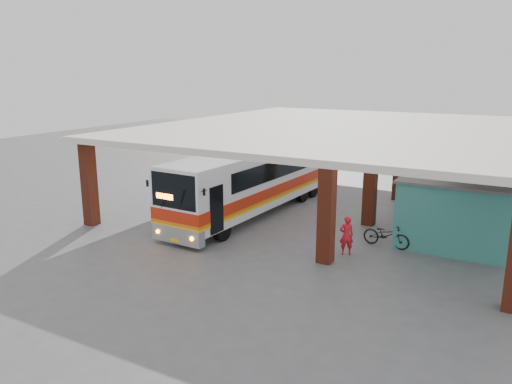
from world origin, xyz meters
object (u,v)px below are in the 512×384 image
object	(u,v)px
motorcycle	(386,235)
red_chair	(423,203)
pedestrian	(346,235)
coach_bus	(252,180)

from	to	relation	value
motorcycle	red_chair	size ratio (longest dim) A/B	2.70
motorcycle	pedestrian	world-z (taller)	pedestrian
coach_bus	motorcycle	size ratio (longest dim) A/B	6.19
motorcycle	pedestrian	distance (m)	2.20
coach_bus	motorcycle	world-z (taller)	coach_bus
coach_bus	red_chair	world-z (taller)	coach_bus
coach_bus	red_chair	xyz separation A→B (m)	(8.06, 5.70, -1.54)
coach_bus	red_chair	distance (m)	9.99
coach_bus	pedestrian	xyz separation A→B (m)	(6.67, -3.43, -1.06)
motorcycle	red_chair	bearing A→B (deg)	4.13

